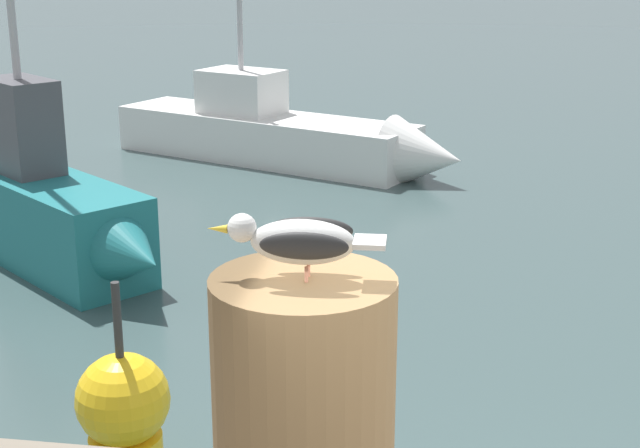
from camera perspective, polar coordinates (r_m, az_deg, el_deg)
mooring_post at (r=2.21m, az=-1.00°, el=-12.99°), size 0.42×0.42×0.79m
seagull at (r=2.01m, az=-1.25°, el=-0.97°), size 0.39×0.15×0.14m
boat_teal at (r=9.72m, az=-16.10°, el=0.83°), size 3.31×2.89×4.90m
boat_white at (r=13.76m, az=-1.73°, el=5.42°), size 5.55×3.21×3.32m
channel_buoy at (r=5.76m, az=-11.89°, el=-11.44°), size 0.56×0.56×1.33m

